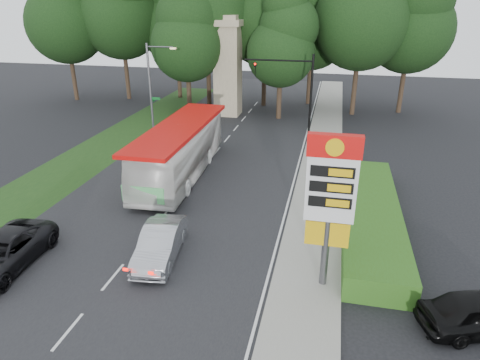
% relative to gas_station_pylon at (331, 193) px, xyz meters
% --- Properties ---
extents(ground, '(120.00, 120.00, 0.00)m').
position_rel_gas_station_pylon_xyz_m(ground, '(-9.20, -1.99, -4.45)').
color(ground, black).
rests_on(ground, ground).
extents(road_surface, '(14.00, 80.00, 0.02)m').
position_rel_gas_station_pylon_xyz_m(road_surface, '(-9.20, 10.01, -4.44)').
color(road_surface, black).
rests_on(road_surface, ground).
extents(sidewalk_right, '(3.00, 80.00, 0.12)m').
position_rel_gas_station_pylon_xyz_m(sidewalk_right, '(-0.70, 10.01, -4.39)').
color(sidewalk_right, gray).
rests_on(sidewalk_right, ground).
extents(grass_verge_left, '(5.00, 50.00, 0.02)m').
position_rel_gas_station_pylon_xyz_m(grass_verge_left, '(-18.70, 16.01, -4.44)').
color(grass_verge_left, '#193814').
rests_on(grass_verge_left, ground).
extents(hedge, '(3.00, 14.00, 1.20)m').
position_rel_gas_station_pylon_xyz_m(hedge, '(2.30, 6.01, -3.85)').
color(hedge, '#2C5516').
rests_on(hedge, ground).
extents(gas_station_pylon, '(2.10, 0.45, 6.85)m').
position_rel_gas_station_pylon_xyz_m(gas_station_pylon, '(0.00, 0.00, 0.00)').
color(gas_station_pylon, '#59595E').
rests_on(gas_station_pylon, ground).
extents(traffic_signal_mast, '(6.10, 0.35, 7.20)m').
position_rel_gas_station_pylon_xyz_m(traffic_signal_mast, '(-3.52, 22.00, 0.22)').
color(traffic_signal_mast, black).
rests_on(traffic_signal_mast, ground).
extents(streetlight_signs, '(2.75, 0.98, 8.00)m').
position_rel_gas_station_pylon_xyz_m(streetlight_signs, '(-16.19, 20.01, -0.01)').
color(streetlight_signs, '#59595E').
rests_on(streetlight_signs, ground).
extents(monument, '(3.00, 3.00, 10.05)m').
position_rel_gas_station_pylon_xyz_m(monument, '(-11.20, 28.01, 0.66)').
color(monument, gray).
rests_on(monument, ground).
extents(tree_far_west, '(8.96, 8.96, 17.60)m').
position_rel_gas_station_pylon_xyz_m(tree_far_west, '(-31.20, 31.01, 6.24)').
color(tree_far_west, '#2D2116').
rests_on(tree_far_west, ground).
extents(tree_west_near, '(8.40, 8.40, 16.50)m').
position_rel_gas_station_pylon_xyz_m(tree_west_near, '(-19.20, 35.01, 5.57)').
color(tree_west_near, '#2D2116').
rests_on(tree_west_near, ground).
extents(tree_center_right, '(9.24, 9.24, 18.15)m').
position_rel_gas_station_pylon_xyz_m(tree_center_right, '(-8.20, 33.01, 6.57)').
color(tree_center_right, '#2D2116').
rests_on(tree_center_right, ground).
extents(tree_east_near, '(8.12, 8.12, 15.95)m').
position_rel_gas_station_pylon_xyz_m(tree_east_near, '(-3.20, 35.01, 5.23)').
color(tree_east_near, '#2D2116').
rests_on(tree_east_near, ground).
extents(tree_east_mid, '(9.52, 9.52, 18.70)m').
position_rel_gas_station_pylon_xyz_m(tree_east_mid, '(1.80, 31.01, 6.91)').
color(tree_east_mid, '#2D2116').
rests_on(tree_east_mid, ground).
extents(tree_far_east, '(8.68, 8.68, 17.05)m').
position_rel_gas_station_pylon_xyz_m(tree_far_east, '(6.80, 33.01, 5.90)').
color(tree_far_east, '#2D2116').
rests_on(tree_far_east, ground).
extents(tree_monument_left, '(7.28, 7.28, 14.30)m').
position_rel_gas_station_pylon_xyz_m(tree_monument_left, '(-15.20, 27.01, 4.23)').
color(tree_monument_left, '#2D2116').
rests_on(tree_monument_left, ground).
extents(tree_monument_right, '(6.72, 6.72, 13.20)m').
position_rel_gas_station_pylon_xyz_m(tree_monument_right, '(-5.70, 27.51, 3.56)').
color(tree_monument_right, '#2D2116').
rests_on(tree_monument_right, ground).
extents(transit_bus, '(3.65, 13.06, 3.60)m').
position_rel_gas_station_pylon_xyz_m(transit_bus, '(-10.31, 10.73, -2.65)').
color(transit_bus, white).
rests_on(transit_bus, ground).
extents(sedan_silver, '(2.26, 4.95, 1.58)m').
position_rel_gas_station_pylon_xyz_m(sedan_silver, '(-7.70, 0.50, -3.66)').
color(sedan_silver, '#A4A5AC').
rests_on(sedan_silver, ground).
extents(suv_charcoal, '(2.83, 5.76, 1.57)m').
position_rel_gas_station_pylon_xyz_m(suv_charcoal, '(-14.47, -1.86, -3.66)').
color(suv_charcoal, black).
rests_on(suv_charcoal, ground).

